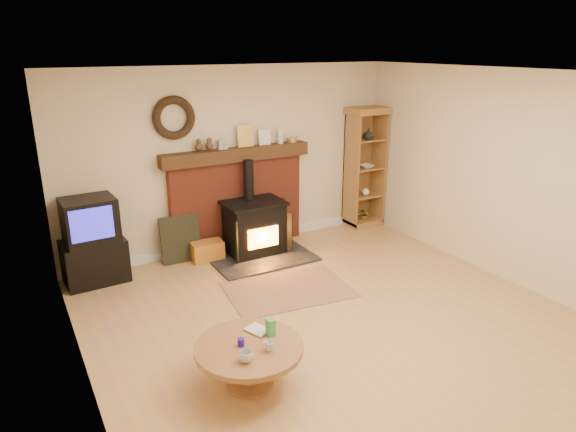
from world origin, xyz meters
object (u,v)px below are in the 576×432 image
coffee_table (250,353)px  wood_stove (255,229)px  tv_unit (93,243)px  curio_cabinet (364,168)px

coffee_table → wood_stove: bearing=63.0°
wood_stove → tv_unit: 2.16m
wood_stove → tv_unit: wood_stove is taller
wood_stove → curio_cabinet: bearing=7.5°
coffee_table → curio_cabinet: bearing=40.4°
tv_unit → coffee_table: 2.97m
wood_stove → tv_unit: size_ratio=1.28×
wood_stove → curio_cabinet: curio_cabinet is taller
wood_stove → coffee_table: size_ratio=1.48×
wood_stove → coffee_table: (-1.36, -2.67, -0.05)m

